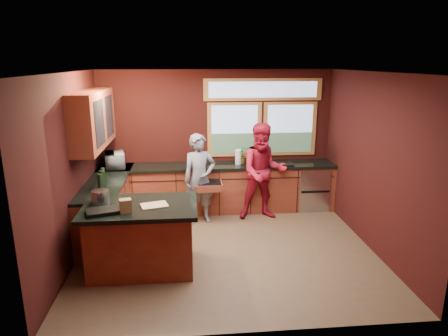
{
  "coord_description": "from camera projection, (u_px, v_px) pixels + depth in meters",
  "views": [
    {
      "loc": [
        -0.57,
        -5.68,
        2.86
      ],
      "look_at": [
        -0.0,
        0.4,
        1.21
      ],
      "focal_mm": 32.0,
      "sensor_mm": 36.0,
      "label": 1
    }
  ],
  "objects": [
    {
      "name": "stock_pot",
      "position": [
        100.0,
        197.0,
        5.52
      ],
      "size": [
        0.24,
        0.24,
        0.18
      ],
      "primitive_type": "cylinder",
      "color": "#AAA9AE",
      "rests_on": "island"
    },
    {
      "name": "paper_bag",
      "position": [
        126.0,
        206.0,
        5.17
      ],
      "size": [
        0.17,
        0.15,
        0.18
      ],
      "primitive_type": "cube",
      "rotation": [
        0.0,
        0.0,
        0.23
      ],
      "color": "brown",
      "rests_on": "island"
    },
    {
      "name": "person_grey",
      "position": [
        199.0,
        179.0,
        7.12
      ],
      "size": [
        0.68,
        0.53,
        1.63
      ],
      "primitive_type": "imported",
      "rotation": [
        0.0,
        0.0,
        0.27
      ],
      "color": "slate",
      "rests_on": "floor"
    },
    {
      "name": "paper_towel",
      "position": [
        238.0,
        157.0,
        7.64
      ],
      "size": [
        0.12,
        0.12,
        0.28
      ],
      "primitive_type": "cylinder",
      "color": "silver",
      "rests_on": "back_counter"
    },
    {
      "name": "left_counter",
      "position": [
        108.0,
        206.0,
        6.77
      ],
      "size": [
        0.64,
        2.3,
        0.93
      ],
      "color": "maroon",
      "rests_on": "floor"
    },
    {
      "name": "microwave",
      "position": [
        115.0,
        160.0,
        7.39
      ],
      "size": [
        0.45,
        0.58,
        0.29
      ],
      "primitive_type": "imported",
      "rotation": [
        0.0,
        0.0,
        1.78
      ],
      "color": "#999999",
      "rests_on": "left_counter"
    },
    {
      "name": "island",
      "position": [
        142.0,
        237.0,
        5.57
      ],
      "size": [
        1.55,
        1.05,
        0.95
      ],
      "color": "maroon",
      "rests_on": "floor"
    },
    {
      "name": "person_red",
      "position": [
        263.0,
        172.0,
        7.28
      ],
      "size": [
        0.87,
        0.68,
        1.79
      ],
      "primitive_type": "imported",
      "rotation": [
        0.0,
        0.0,
        0.01
      ],
      "color": "maroon",
      "rests_on": "floor"
    },
    {
      "name": "room_shell",
      "position": [
        186.0,
        133.0,
        6.04
      ],
      "size": [
        4.52,
        4.02,
        2.71
      ],
      "color": "black",
      "rests_on": "ground"
    },
    {
      "name": "cutting_board",
      "position": [
        154.0,
        205.0,
        5.42
      ],
      "size": [
        0.4,
        0.33,
        0.02
      ],
      "primitive_type": "cube",
      "rotation": [
        0.0,
        0.0,
        0.27
      ],
      "color": "tan",
      "rests_on": "island"
    },
    {
      "name": "floor",
      "position": [
        227.0,
        249.0,
        6.25
      ],
      "size": [
        4.5,
        4.5,
        0.0
      ],
      "primitive_type": "plane",
      "color": "brown",
      "rests_on": "ground"
    },
    {
      "name": "potted_plant",
      "position": [
        243.0,
        155.0,
        7.69
      ],
      "size": [
        0.3,
        0.26,
        0.33
      ],
      "primitive_type": "imported",
      "color": "#999999",
      "rests_on": "back_counter"
    },
    {
      "name": "back_counter",
      "position": [
        228.0,
        187.0,
        7.78
      ],
      "size": [
        4.5,
        0.64,
        0.93
      ],
      "color": "maroon",
      "rests_on": "floor"
    },
    {
      "name": "black_tray",
      "position": [
        102.0,
        211.0,
        5.16
      ],
      "size": [
        0.47,
        0.39,
        0.05
      ],
      "primitive_type": "cube",
      "rotation": [
        0.0,
        0.0,
        0.31
      ],
      "color": "black",
      "rests_on": "island"
    }
  ]
}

